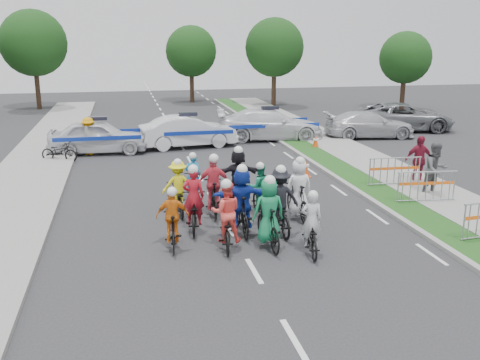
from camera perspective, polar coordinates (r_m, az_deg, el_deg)
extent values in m
plane|color=#28282B|center=(12.67, 1.51, -9.69)|extent=(90.00, 90.00, 0.00)
cube|color=gray|center=(18.74, 13.07, -1.63)|extent=(0.20, 60.00, 0.12)
cube|color=#1D4716|center=(19.05, 14.97, -1.50)|extent=(1.20, 60.00, 0.11)
cube|color=gray|center=(19.92, 19.59, -1.12)|extent=(2.40, 60.00, 0.13)
cube|color=gray|center=(17.40, -24.12, -3.86)|extent=(3.00, 60.00, 0.13)
imported|color=black|center=(13.64, 7.50, -6.02)|extent=(0.83, 1.71, 0.86)
imported|color=silver|center=(13.44, 7.64, -4.23)|extent=(0.57, 0.42, 1.44)
sphere|color=white|center=(13.20, 7.81, -1.62)|extent=(0.25, 0.25, 0.25)
imported|color=black|center=(13.88, 3.02, -4.97)|extent=(0.60, 1.88, 1.12)
imported|color=#17824E|center=(13.69, 3.10, -3.23)|extent=(0.84, 0.56, 1.68)
sphere|color=white|center=(13.41, 3.20, -0.08)|extent=(0.29, 0.29, 0.29)
imported|color=black|center=(13.88, -1.51, -5.30)|extent=(0.88, 1.89, 0.96)
imported|color=#FD4F46|center=(13.67, -1.49, -3.41)|extent=(0.85, 0.70, 1.59)
sphere|color=white|center=(13.41, -1.47, -0.46)|extent=(0.28, 0.28, 0.28)
imported|color=black|center=(13.93, -7.17, -5.35)|extent=(0.57, 1.62, 0.95)
imported|color=orange|center=(13.75, -7.20, -3.79)|extent=(0.86, 0.41, 1.43)
sphere|color=white|center=(13.50, -7.27, -1.24)|extent=(0.25, 0.25, 0.25)
imported|color=black|center=(14.96, 4.17, -3.71)|extent=(0.67, 1.92, 1.01)
imported|color=black|center=(14.76, 4.27, -1.88)|extent=(1.08, 0.62, 1.68)
sphere|color=white|center=(14.51, 4.38, 1.06)|extent=(0.29, 0.29, 0.29)
imported|color=black|center=(14.86, 0.14, -3.55)|extent=(0.58, 1.90, 1.14)
imported|color=#1736AE|center=(14.67, 0.18, -1.89)|extent=(1.59, 0.54, 1.71)
sphere|color=white|center=(14.41, 0.23, 1.14)|extent=(0.30, 0.30, 0.30)
imported|color=black|center=(15.15, -4.96, -3.53)|extent=(0.94, 1.96, 0.99)
imported|color=#B51624|center=(14.95, -4.98, -1.74)|extent=(0.65, 0.48, 1.65)
sphere|color=white|center=(14.70, -5.02, 1.11)|extent=(0.29, 0.29, 0.29)
imported|color=black|center=(16.06, 6.19, -2.26)|extent=(0.60, 1.87, 1.11)
imported|color=white|center=(15.89, 6.30, -0.74)|extent=(0.84, 0.56, 1.66)
sphere|color=white|center=(15.65, 6.44, 1.99)|extent=(0.29, 0.29, 0.29)
imported|color=black|center=(16.37, 2.04, -2.29)|extent=(0.62, 1.67, 0.87)
imported|color=#198B5E|center=(16.19, 2.10, -0.75)|extent=(0.72, 0.57, 1.45)
sphere|color=white|center=(15.97, 2.16, 1.49)|extent=(0.25, 0.25, 0.25)
imported|color=black|center=(16.36, -2.81, -1.87)|extent=(0.68, 1.89, 1.11)
imported|color=#E43F52|center=(16.18, -2.80, -0.37)|extent=(1.01, 0.49, 1.66)
sphere|color=white|center=(15.95, -2.81, 2.31)|extent=(0.29, 0.29, 0.29)
imported|color=black|center=(16.59, -6.58, -2.07)|extent=(0.66, 1.75, 0.91)
imported|color=yellow|center=(16.41, -6.61, -0.50)|extent=(1.00, 0.59, 1.52)
sphere|color=white|center=(16.19, -6.67, 1.83)|extent=(0.26, 0.26, 0.26)
imported|color=black|center=(17.36, -0.25, -0.83)|extent=(0.55, 1.87, 1.12)
imported|color=black|center=(17.19, -0.21, 0.60)|extent=(1.57, 0.51, 1.68)
sphere|color=white|center=(16.97, -0.18, 3.17)|extent=(0.29, 0.29, 0.29)
imported|color=black|center=(17.82, -5.03, -0.90)|extent=(0.75, 1.70, 0.87)
imported|color=#1B8ACB|center=(17.65, -5.04, 0.51)|extent=(0.56, 0.40, 1.44)
sphere|color=white|center=(17.45, -5.07, 2.56)|extent=(0.25, 0.25, 0.25)
imported|color=silver|center=(26.05, -14.87, 4.50)|extent=(4.71, 2.17, 1.56)
imported|color=silver|center=(26.71, -5.53, 5.17)|extent=(4.89, 2.20, 1.56)
imported|color=silver|center=(28.61, 3.21, 5.93)|extent=(5.86, 3.06, 1.62)
imported|color=#B8B8BD|center=(30.04, 13.64, 5.76)|extent=(5.06, 2.54, 1.41)
imported|color=slate|center=(32.87, 17.01, 6.46)|extent=(6.20, 3.86, 1.60)
imported|color=#4E4F53|center=(19.37, 20.16, 1.06)|extent=(1.00, 0.83, 1.88)
imported|color=maroon|center=(20.83, 18.53, 2.05)|extent=(1.09, 0.50, 1.82)
imported|color=orange|center=(25.71, -15.83, 4.51)|extent=(1.31, 1.11, 1.75)
cube|color=#F24C0C|center=(21.12, 6.96, 0.39)|extent=(0.40, 0.40, 0.03)
cone|color=#F24C0C|center=(21.04, 6.99, 1.28)|extent=(0.36, 0.36, 0.70)
cylinder|color=silver|center=(21.02, 7.00, 1.54)|extent=(0.29, 0.29, 0.08)
cube|color=#F24C0C|center=(26.57, 8.05, 3.36)|extent=(0.40, 0.40, 0.03)
cone|color=#F24C0C|center=(26.50, 8.08, 4.07)|extent=(0.36, 0.36, 0.70)
cylinder|color=silver|center=(26.49, 8.08, 4.28)|extent=(0.29, 0.29, 0.08)
imported|color=black|center=(24.78, -18.73, 2.88)|extent=(1.77, 1.20, 0.88)
cylinder|color=#382619|center=(42.99, 3.63, 10.04)|extent=(0.36, 0.36, 3.25)
sphere|color=#183611|center=(42.84, 3.69, 13.94)|extent=(4.55, 4.55, 4.55)
cylinder|color=#382619|center=(42.78, 16.96, 9.07)|extent=(0.36, 0.36, 2.75)
sphere|color=#183611|center=(42.62, 17.22, 12.37)|extent=(3.85, 3.85, 3.85)
cylinder|color=#382619|center=(43.76, -20.80, 9.36)|extent=(0.36, 0.36, 3.50)
sphere|color=#183611|center=(43.62, -21.19, 13.47)|extent=(4.90, 4.90, 4.90)
cylinder|color=#382619|center=(45.71, -5.15, 10.14)|extent=(0.36, 0.36, 3.00)
sphere|color=#183611|center=(45.56, -5.24, 13.52)|extent=(4.20, 4.20, 4.20)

